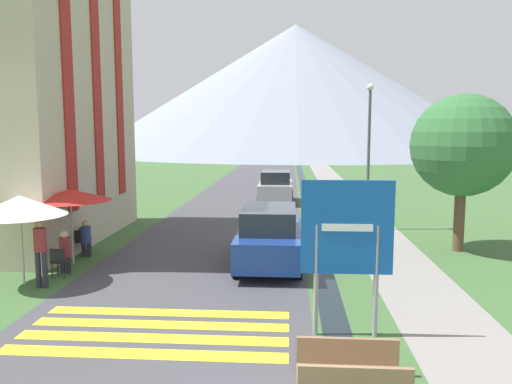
% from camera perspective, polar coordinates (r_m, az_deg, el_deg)
% --- Properties ---
extents(ground_plane, '(160.00, 160.00, 0.00)m').
position_cam_1_polar(ground_plane, '(26.25, 3.41, -1.95)').
color(ground_plane, '#3D6033').
extents(road, '(6.40, 60.00, 0.01)m').
position_cam_1_polar(road, '(36.26, -0.39, 0.57)').
color(road, '#424247').
rests_on(road, ground_plane).
extents(footpath, '(2.20, 60.00, 0.01)m').
position_cam_1_polar(footpath, '(36.32, 9.25, 0.48)').
color(footpath, gray).
rests_on(footpath, ground_plane).
extents(drainage_channel, '(0.60, 60.00, 0.00)m').
position_cam_1_polar(drainage_channel, '(36.17, 5.46, 0.51)').
color(drainage_channel, black).
rests_on(drainage_channel, ground_plane).
extents(crosswalk_marking, '(5.44, 2.54, 0.01)m').
position_cam_1_polar(crosswalk_marking, '(10.81, -11.32, -15.33)').
color(crosswalk_marking, yellow).
rests_on(crosswalk_marking, ground_plane).
extents(mountain_distant, '(79.28, 79.28, 24.28)m').
position_cam_1_polar(mountain_distant, '(99.08, 4.52, 11.68)').
color(mountain_distant, gray).
rests_on(mountain_distant, ground_plane).
extents(hotel_building, '(5.66, 9.15, 11.91)m').
position_cam_1_polar(hotel_building, '(20.47, -24.77, 12.87)').
color(hotel_building, '#BCAD93').
rests_on(hotel_building, ground_plane).
extents(road_sign, '(1.81, 0.11, 3.15)m').
position_cam_1_polar(road_sign, '(9.98, 10.35, -5.28)').
color(road_sign, gray).
rests_on(road_sign, ground_plane).
extents(footbridge, '(1.70, 1.10, 0.65)m').
position_cam_1_polar(footbridge, '(8.53, 10.78, -20.06)').
color(footbridge, '#846647').
rests_on(footbridge, ground_plane).
extents(parked_car_near, '(1.94, 4.59, 1.82)m').
position_cam_1_polar(parked_car_near, '(15.20, 1.53, -5.05)').
color(parked_car_near, navy).
rests_on(parked_car_near, ground_plane).
extents(parked_car_far, '(1.97, 3.89, 1.82)m').
position_cam_1_polar(parked_car_far, '(28.39, 2.27, 0.59)').
color(parked_car_far, '#B2B2B7').
rests_on(parked_car_far, ground_plane).
extents(cafe_chair_near_right, '(0.40, 0.40, 0.85)m').
position_cam_1_polar(cafe_chair_near_right, '(15.07, -21.59, -7.22)').
color(cafe_chair_near_right, '#232328').
rests_on(cafe_chair_near_right, ground_plane).
extents(cafe_chair_far_right, '(0.40, 0.40, 0.85)m').
position_cam_1_polar(cafe_chair_far_right, '(17.88, -19.19, -4.92)').
color(cafe_chair_far_right, '#232328').
rests_on(cafe_chair_far_right, ground_plane).
extents(cafe_chair_far_left, '(0.40, 0.40, 0.85)m').
position_cam_1_polar(cafe_chair_far_left, '(17.52, -19.49, -5.17)').
color(cafe_chair_far_left, '#232328').
rests_on(cafe_chair_far_left, ground_plane).
extents(cafe_umbrella_front_white, '(2.40, 2.40, 2.40)m').
position_cam_1_polar(cafe_umbrella_front_white, '(14.53, -25.39, -1.41)').
color(cafe_umbrella_front_white, '#B7B2A8').
rests_on(cafe_umbrella_front_white, ground_plane).
extents(cafe_umbrella_middle_red, '(2.44, 2.44, 2.33)m').
position_cam_1_polar(cafe_umbrella_middle_red, '(16.16, -20.45, -0.33)').
color(cafe_umbrella_middle_red, '#B7B2A8').
rests_on(cafe_umbrella_middle_red, ground_plane).
extents(person_standing_terrace, '(0.32, 0.32, 1.80)m').
position_cam_1_polar(person_standing_terrace, '(14.20, -23.41, -5.94)').
color(person_standing_terrace, '#282833').
rests_on(person_standing_terrace, ground_plane).
extents(person_seated_far, '(0.32, 0.32, 1.25)m').
position_cam_1_polar(person_seated_far, '(15.49, -21.01, -6.14)').
color(person_seated_far, '#282833').
rests_on(person_seated_far, ground_plane).
extents(person_seated_near, '(0.32, 0.32, 1.21)m').
position_cam_1_polar(person_seated_near, '(17.22, -18.87, -4.82)').
color(person_seated_near, '#282833').
rests_on(person_seated_near, ground_plane).
extents(streetlamp, '(0.28, 0.28, 5.97)m').
position_cam_1_polar(streetlamp, '(20.97, 12.77, 5.19)').
color(streetlamp, '#515156').
rests_on(streetlamp, ground_plane).
extents(tree_by_path, '(3.43, 3.43, 5.32)m').
position_cam_1_polar(tree_by_path, '(18.11, 22.57, 4.90)').
color(tree_by_path, brown).
rests_on(tree_by_path, ground_plane).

